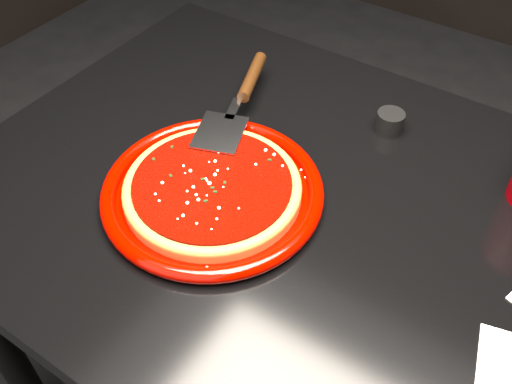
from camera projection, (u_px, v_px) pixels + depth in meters
table at (316, 344)px, 1.12m from camera, size 1.20×0.80×0.75m
plate at (213, 191)px, 0.87m from camera, size 0.39×0.39×0.03m
pizza_crust at (213, 190)px, 0.87m from camera, size 0.32×0.32×0.01m
pizza_crust_rim at (212, 186)px, 0.87m from camera, size 0.32×0.32×0.02m
pizza_sauce at (212, 184)px, 0.86m from camera, size 0.28×0.28×0.01m
parmesan_dusting at (212, 181)px, 0.86m from camera, size 0.23×0.23×0.01m
basil_flecks at (212, 181)px, 0.86m from camera, size 0.21×0.21×0.00m
pizza_server at (239, 101)px, 0.98m from camera, size 0.20×0.34×0.02m
ramekin at (390, 122)px, 0.98m from camera, size 0.06×0.06×0.04m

